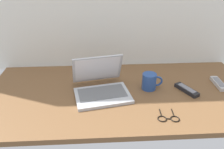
{
  "coord_description": "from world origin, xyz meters",
  "views": [
    {
      "loc": [
        -0.12,
        -1.17,
        0.77
      ],
      "look_at": [
        -0.06,
        0.0,
        0.15
      ],
      "focal_mm": 37.11,
      "sensor_mm": 36.0,
      "label": 1
    }
  ],
  "objects_px": {
    "remote_control_near": "(219,83)",
    "remote_control_far": "(187,90)",
    "coffee_mug": "(150,81)",
    "laptop": "(101,86)",
    "eyeglasses": "(168,118)"
  },
  "relations": [
    {
      "from": "coffee_mug",
      "to": "eyeglasses",
      "type": "bearing_deg",
      "value": -82.75
    },
    {
      "from": "remote_control_far",
      "to": "eyeglasses",
      "type": "distance_m",
      "value": 0.31
    },
    {
      "from": "remote_control_far",
      "to": "coffee_mug",
      "type": "bearing_deg",
      "value": 168.02
    },
    {
      "from": "laptop",
      "to": "coffee_mug",
      "type": "height_order",
      "value": "laptop"
    },
    {
      "from": "coffee_mug",
      "to": "eyeglasses",
      "type": "height_order",
      "value": "coffee_mug"
    },
    {
      "from": "laptop",
      "to": "eyeglasses",
      "type": "relative_size",
      "value": 3.12
    },
    {
      "from": "coffee_mug",
      "to": "remote_control_far",
      "type": "relative_size",
      "value": 0.77
    },
    {
      "from": "laptop",
      "to": "eyeglasses",
      "type": "bearing_deg",
      "value": -38.85
    },
    {
      "from": "remote_control_near",
      "to": "remote_control_far",
      "type": "height_order",
      "value": "same"
    },
    {
      "from": "remote_control_near",
      "to": "remote_control_far",
      "type": "relative_size",
      "value": 0.99
    },
    {
      "from": "eyeglasses",
      "to": "remote_control_near",
      "type": "bearing_deg",
      "value": 37.46
    },
    {
      "from": "remote_control_far",
      "to": "eyeglasses",
      "type": "height_order",
      "value": "remote_control_far"
    },
    {
      "from": "coffee_mug",
      "to": "remote_control_far",
      "type": "distance_m",
      "value": 0.23
    },
    {
      "from": "laptop",
      "to": "eyeglasses",
      "type": "xyz_separation_m",
      "value": [
        0.33,
        -0.27,
        -0.04
      ]
    },
    {
      "from": "remote_control_far",
      "to": "eyeglasses",
      "type": "bearing_deg",
      "value": -125.83
    }
  ]
}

